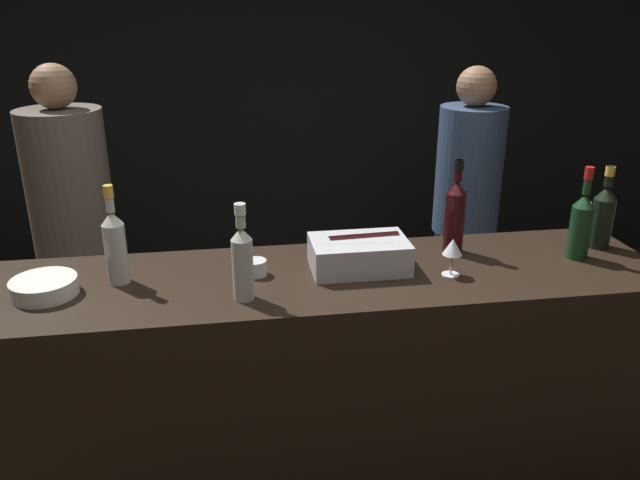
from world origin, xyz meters
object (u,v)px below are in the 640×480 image
bowl_white (44,287)px  red_wine_bottle_burgundy (581,223)px  person_in_hoodie (74,221)px  white_wine_bottle (242,259)px  ice_bin_with_bottles (359,253)px  candle_votive (255,267)px  rose_wine_bottle (115,244)px  champagne_bottle (603,215)px  person_blond_tee (466,201)px  red_wine_bottle_black_foil (455,214)px  wine_glass (453,248)px

bowl_white → red_wine_bottle_burgundy: 1.92m
person_in_hoodie → red_wine_bottle_burgundy: bearing=-109.5°
white_wine_bottle → person_in_hoodie: bearing=123.0°
ice_bin_with_bottles → candle_votive: (-0.38, 0.00, -0.03)m
bowl_white → white_wine_bottle: 0.67m
ice_bin_with_bottles → rose_wine_bottle: (-0.85, 0.01, 0.08)m
candle_votive → champagne_bottle: 1.36m
white_wine_bottle → champagne_bottle: 1.43m
ice_bin_with_bottles → white_wine_bottle: white_wine_bottle is taller
rose_wine_bottle → white_wine_bottle: size_ratio=1.07×
bowl_white → person_blond_tee: person_blond_tee is taller
red_wine_bottle_burgundy → person_blond_tee: (0.02, 1.15, -0.28)m
bowl_white → champagne_bottle: bearing=3.2°
rose_wine_bottle → red_wine_bottle_black_foil: red_wine_bottle_black_foil is taller
rose_wine_bottle → white_wine_bottle: 0.47m
ice_bin_with_bottles → red_wine_bottle_black_foil: 0.42m
champagne_bottle → red_wine_bottle_black_foil: (-0.59, 0.04, 0.02)m
ice_bin_with_bottles → candle_votive: ice_bin_with_bottles is taller
bowl_white → person_blond_tee: size_ratio=0.13×
rose_wine_bottle → candle_votive: bearing=-1.4°
white_wine_bottle → bowl_white: bearing=168.8°
red_wine_bottle_burgundy → red_wine_bottle_black_foil: red_wine_bottle_black_foil is taller
person_blond_tee → wine_glass: bearing=174.9°
bowl_white → person_in_hoodie: 1.13m
person_blond_tee → person_in_hoodie: bearing=111.0°
red_wine_bottle_burgundy → white_wine_bottle: red_wine_bottle_burgundy is taller
red_wine_bottle_burgundy → wine_glass: bearing=-171.0°
white_wine_bottle → red_wine_bottle_black_foil: (0.82, 0.29, 0.01)m
candle_votive → rose_wine_bottle: size_ratio=0.23×
ice_bin_with_bottles → candle_votive: size_ratio=4.37×
candle_votive → champagne_bottle: bearing=2.7°
champagne_bottle → red_wine_bottle_black_foil: red_wine_bottle_black_foil is taller
candle_votive → red_wine_bottle_burgundy: size_ratio=0.23×
red_wine_bottle_black_foil → person_blond_tee: (0.47, 1.03, -0.29)m
wine_glass → red_wine_bottle_black_foil: bearing=68.6°
red_wine_bottle_burgundy → candle_votive: bearing=178.8°
ice_bin_with_bottles → champagne_bottle: size_ratio=1.07×
white_wine_bottle → red_wine_bottle_black_foil: bearing=19.2°
ice_bin_with_bottles → rose_wine_bottle: 0.85m
ice_bin_with_bottles → champagne_bottle: bearing=3.8°
red_wine_bottle_black_foil → person_blond_tee: 1.17m
ice_bin_with_bottles → person_in_hoodie: person_in_hoodie is taller
white_wine_bottle → red_wine_bottle_burgundy: bearing=7.1°
wine_glass → person_in_hoodie: (-1.54, 1.16, -0.22)m
wine_glass → person_in_hoodie: bearing=142.9°
champagne_bottle → person_blond_tee: size_ratio=0.20×
ice_bin_with_bottles → bowl_white: (-1.08, -0.05, -0.03)m
white_wine_bottle → rose_wine_bottle: bearing=155.2°
bowl_white → wine_glass: 1.39m
white_wine_bottle → person_in_hoodie: size_ratio=0.19×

